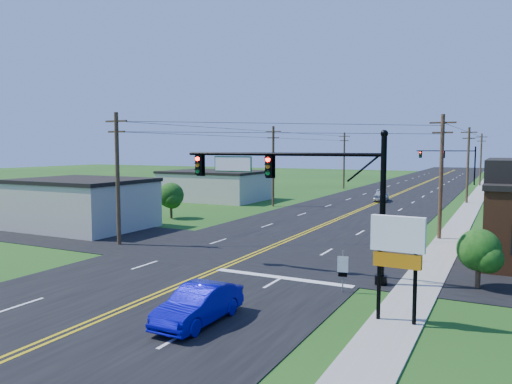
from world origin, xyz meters
The scene contains 21 objects.
ground centered at (0.00, 0.00, 0.00)m, with size 260.00×260.00×0.00m, color #1A3E11.
road_main centered at (0.00, 50.00, 0.02)m, with size 16.00×220.00×0.04m, color black.
road_cross centered at (0.00, 12.00, 0.02)m, with size 70.00×10.00×0.04m, color black.
sidewalk centered at (10.50, 40.00, 0.04)m, with size 2.00×160.00×0.08m, color gray.
signal_mast_main centered at (4.34, 8.00, 4.75)m, with size 11.30×0.60×7.48m.
signal_mast_far centered at (4.44, 80.00, 4.55)m, with size 10.98×0.60×7.48m.
cream_bldg_near centered at (-17.00, 14.00, 2.06)m, with size 10.20×8.20×4.10m.
cream_bldg_far centered at (-19.00, 38.00, 1.86)m, with size 12.20×9.20×3.70m.
utility_pole_left_a centered at (-9.50, 10.00, 4.72)m, with size 1.80×0.28×9.00m.
utility_pole_left_b centered at (-9.50, 35.00, 4.72)m, with size 1.80×0.28×9.00m.
utility_pole_left_c centered at (-9.50, 62.00, 4.72)m, with size 1.80×0.28×9.00m.
utility_pole_right_a centered at (9.80, 22.00, 4.72)m, with size 1.80×0.28×9.00m.
utility_pole_right_b centered at (9.80, 48.00, 4.72)m, with size 1.80×0.28×9.00m.
utility_pole_right_c centered at (9.80, 78.00, 4.72)m, with size 1.80×0.28×9.00m.
shrub_corner centered at (13.00, 9.50, 1.85)m, with size 2.00×2.00×2.86m.
tree_left centered at (-14.00, 22.00, 2.16)m, with size 2.40×2.40×3.37m.
blue_car centered at (3.84, -0.40, 0.71)m, with size 1.51×4.33×1.43m, color #0907AA.
distant_car centered at (0.27, 45.47, 0.69)m, with size 1.63×4.05×1.38m, color silver.
route_sign centered at (7.50, 5.98, 1.14)m, with size 0.49×0.12×1.96m.
stop_sign centered at (8.50, 13.44, 1.63)m, with size 0.77×0.31×2.26m.
pylon_sign centered at (10.50, 3.00, 3.00)m, with size 2.01×0.36×4.11m.
Camera 1 is at (14.08, -15.79, 6.67)m, focal length 35.00 mm.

